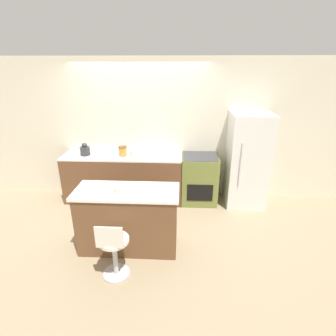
{
  "coord_description": "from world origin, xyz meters",
  "views": [
    {
      "loc": [
        0.75,
        -4.2,
        2.46
      ],
      "look_at": [
        0.55,
        -0.39,
        0.94
      ],
      "focal_mm": 28.0,
      "sensor_mm": 36.0,
      "label": 1
    }
  ],
  "objects": [
    {
      "name": "ground_plane",
      "position": [
        0.0,
        0.0,
        0.0
      ],
      "size": [
        14.0,
        14.0,
        0.0
      ],
      "primitive_type": "plane",
      "color": "#998466"
    },
    {
      "name": "wall_back",
      "position": [
        0.0,
        0.66,
        1.3
      ],
      "size": [
        8.0,
        0.06,
        2.6
      ],
      "color": "beige",
      "rests_on": "ground_plane"
    },
    {
      "name": "back_counter",
      "position": [
        -0.33,
        0.33,
        0.45
      ],
      "size": [
        2.19,
        0.61,
        0.91
      ],
      "color": "brown",
      "rests_on": "ground_plane"
    },
    {
      "name": "kitchen_island",
      "position": [
        0.04,
        -1.11,
        0.45
      ],
      "size": [
        1.4,
        0.58,
        0.9
      ],
      "color": "brown",
      "rests_on": "ground_plane"
    },
    {
      "name": "oven_range",
      "position": [
        1.11,
        0.32,
        0.45
      ],
      "size": [
        0.66,
        0.62,
        0.91
      ],
      "color": "olive",
      "rests_on": "ground_plane"
    },
    {
      "name": "refrigerator",
      "position": [
        1.95,
        0.3,
        0.85
      ],
      "size": [
        0.7,
        0.68,
        1.69
      ],
      "color": "silver",
      "rests_on": "ground_plane"
    },
    {
      "name": "stool_chair",
      "position": [
        -0.03,
        -1.7,
        0.39
      ],
      "size": [
        0.37,
        0.37,
        0.8
      ],
      "color": "#B7B7BC",
      "rests_on": "ground_plane"
    },
    {
      "name": "kettle",
      "position": [
        -1.01,
        0.29,
        1.0
      ],
      "size": [
        0.18,
        0.18,
        0.23
      ],
      "color": "#333338",
      "rests_on": "back_counter"
    },
    {
      "name": "mixing_bowl",
      "position": [
        -0.07,
        0.29,
        0.95
      ],
      "size": [
        0.21,
        0.21,
        0.1
      ],
      "color": "beige",
      "rests_on": "back_counter"
    },
    {
      "name": "canister_jar",
      "position": [
        -0.31,
        0.29,
        0.99
      ],
      "size": [
        0.15,
        0.15,
        0.17
      ],
      "color": "#B77F33",
      "rests_on": "back_counter"
    },
    {
      "name": "fruit_bowl",
      "position": [
        0.01,
        -1.1,
        0.93
      ],
      "size": [
        0.28,
        0.28,
        0.06
      ],
      "color": "beige",
      "rests_on": "kitchen_island"
    }
  ]
}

